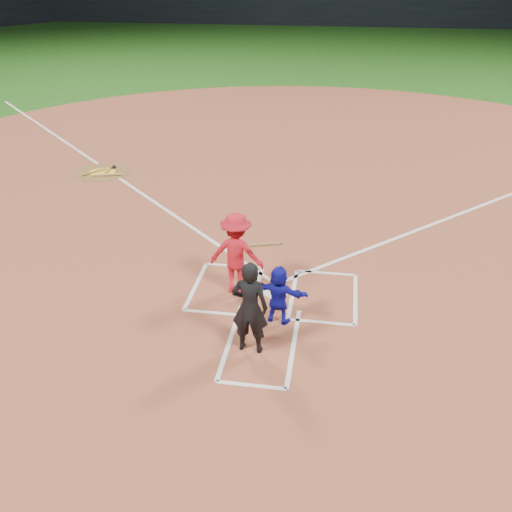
# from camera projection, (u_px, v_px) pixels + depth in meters

# --- Properties ---
(ground) EXTENTS (120.00, 120.00, 0.00)m
(ground) POSITION_uv_depth(u_px,v_px,m) (274.00, 292.00, 11.27)
(ground) COLOR #1B4F13
(ground) RESTS_ON ground
(home_plate_dirt) EXTENTS (28.00, 28.00, 0.01)m
(home_plate_dirt) POSITION_uv_depth(u_px,v_px,m) (300.00, 185.00, 16.50)
(home_plate_dirt) COLOR brown
(home_plate_dirt) RESTS_ON ground
(stadium_wall_far) EXTENTS (80.00, 1.20, 3.20)m
(stadium_wall_far) POSITION_uv_depth(u_px,v_px,m) (341.00, 7.00, 52.40)
(stadium_wall_far) COLOR black
(stadium_wall_far) RESTS_ON ground
(home_plate) EXTENTS (0.60, 0.60, 0.02)m
(home_plate) POSITION_uv_depth(u_px,v_px,m) (274.00, 291.00, 11.26)
(home_plate) COLOR silver
(home_plate) RESTS_ON home_plate_dirt
(on_deck_circle) EXTENTS (1.70, 1.70, 0.01)m
(on_deck_circle) POSITION_uv_depth(u_px,v_px,m) (102.00, 172.00, 17.43)
(on_deck_circle) COLOR brown
(on_deck_circle) RESTS_ON home_plate_dirt
(on_deck_logo) EXTENTS (0.80, 0.80, 0.00)m
(on_deck_logo) POSITION_uv_depth(u_px,v_px,m) (102.00, 172.00, 17.43)
(on_deck_logo) COLOR yellow
(on_deck_logo) RESTS_ON on_deck_circle
(on_deck_bat_a) EXTENTS (0.14, 0.84, 0.06)m
(on_deck_bat_a) POSITION_uv_depth(u_px,v_px,m) (110.00, 169.00, 17.61)
(on_deck_bat_a) COLOR olive
(on_deck_bat_a) RESTS_ON on_deck_circle
(on_deck_bat_b) EXTENTS (0.53, 0.73, 0.06)m
(on_deck_bat_b) POSITION_uv_depth(u_px,v_px,m) (94.00, 172.00, 17.35)
(on_deck_bat_b) COLOR olive
(on_deck_bat_b) RESTS_ON on_deck_circle
(on_deck_bat_c) EXTENTS (0.83, 0.28, 0.06)m
(on_deck_bat_c) POSITION_uv_depth(u_px,v_px,m) (108.00, 175.00, 17.11)
(on_deck_bat_c) COLOR #A1773B
(on_deck_bat_c) RESTS_ON on_deck_circle
(bat_weight_donut) EXTENTS (0.19, 0.19, 0.05)m
(bat_weight_donut) POSITION_uv_depth(u_px,v_px,m) (113.00, 167.00, 17.74)
(bat_weight_donut) COLOR black
(bat_weight_donut) RESTS_ON on_deck_circle
(catcher) EXTENTS (1.08, 0.54, 1.11)m
(catcher) POSITION_uv_depth(u_px,v_px,m) (279.00, 295.00, 10.11)
(catcher) COLOR #1515AC
(catcher) RESTS_ON home_plate_dirt
(umpire) EXTENTS (0.63, 0.43, 1.66)m
(umpire) POSITION_uv_depth(u_px,v_px,m) (250.00, 308.00, 9.25)
(umpire) COLOR black
(umpire) RESTS_ON home_plate_dirt
(chalk_markings) EXTENTS (28.35, 17.32, 0.01)m
(chalk_markings) POSITION_uv_depth(u_px,v_px,m) (298.00, 194.00, 15.87)
(chalk_markings) COLOR white
(chalk_markings) RESTS_ON home_plate_dirt
(batter_at_plate) EXTENTS (1.45, 0.83, 1.64)m
(batter_at_plate) POSITION_uv_depth(u_px,v_px,m) (236.00, 253.00, 10.94)
(batter_at_plate) COLOR red
(batter_at_plate) RESTS_ON home_plate_dirt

